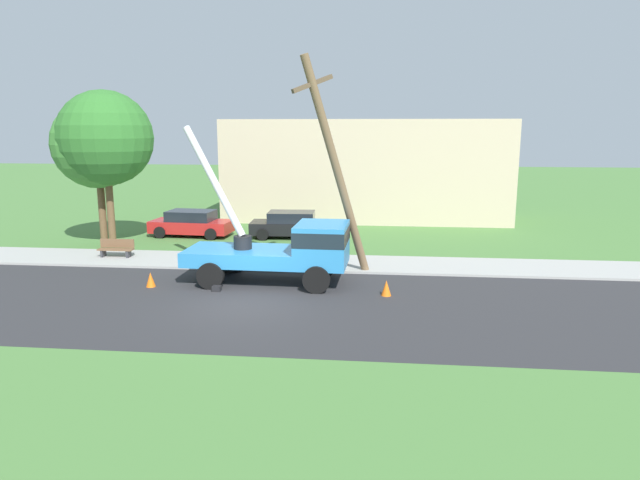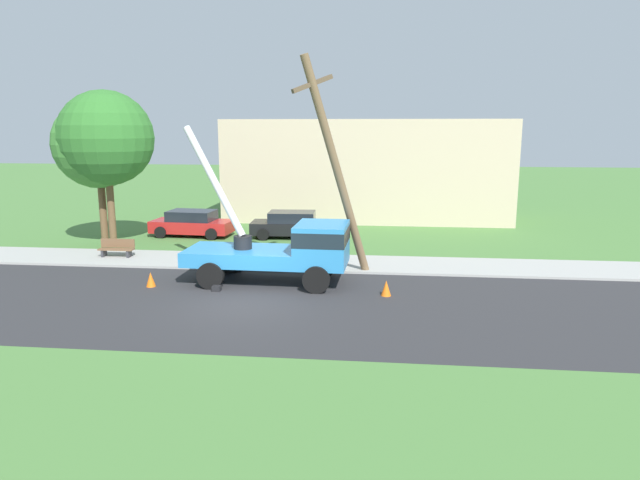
# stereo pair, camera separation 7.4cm
# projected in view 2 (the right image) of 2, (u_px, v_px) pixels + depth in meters

# --- Properties ---
(ground_plane) EXTENTS (120.00, 120.00, 0.00)m
(ground_plane) POSITION_uv_depth(u_px,v_px,m) (296.00, 237.00, 30.91)
(ground_plane) COLOR #477538
(road_asphalt) EXTENTS (80.00, 8.83, 0.01)m
(road_asphalt) POSITION_uv_depth(u_px,v_px,m) (244.00, 304.00, 19.21)
(road_asphalt) COLOR #2B2B2D
(road_asphalt) RESTS_ON ground
(sidewalk_strip) EXTENTS (80.00, 3.09, 0.10)m
(sidewalk_strip) POSITION_uv_depth(u_px,v_px,m) (276.00, 262.00, 25.01)
(sidewalk_strip) COLOR #9E9E99
(sidewalk_strip) RESTS_ON ground
(utility_truck) EXTENTS (6.76, 3.21, 5.98)m
(utility_truck) POSITION_uv_depth(u_px,v_px,m) (288.00, 247.00, 21.55)
(utility_truck) COLOR #2D84C6
(utility_truck) RESTS_ON ground
(leaning_utility_pole) EXTENTS (2.96, 2.55, 8.59)m
(leaning_utility_pole) POSITION_uv_depth(u_px,v_px,m) (336.00, 167.00, 21.82)
(leaning_utility_pole) COLOR brown
(leaning_utility_pole) RESTS_ON ground
(traffic_cone_ahead) EXTENTS (0.36, 0.36, 0.56)m
(traffic_cone_ahead) POSITION_uv_depth(u_px,v_px,m) (386.00, 288.00, 20.09)
(traffic_cone_ahead) COLOR orange
(traffic_cone_ahead) RESTS_ON ground
(traffic_cone_behind) EXTENTS (0.36, 0.36, 0.56)m
(traffic_cone_behind) POSITION_uv_depth(u_px,v_px,m) (151.00, 279.00, 21.25)
(traffic_cone_behind) COLOR orange
(traffic_cone_behind) RESTS_ON ground
(parked_sedan_red) EXTENTS (4.52, 2.22, 1.42)m
(parked_sedan_red) POSITION_uv_depth(u_px,v_px,m) (192.00, 223.00, 31.14)
(parked_sedan_red) COLOR #B21E1E
(parked_sedan_red) RESTS_ON ground
(parked_sedan_black) EXTENTS (4.48, 2.15, 1.42)m
(parked_sedan_black) POSITION_uv_depth(u_px,v_px,m) (292.00, 225.00, 30.71)
(parked_sedan_black) COLOR black
(parked_sedan_black) RESTS_ON ground
(park_bench) EXTENTS (1.60, 0.45, 0.90)m
(park_bench) POSITION_uv_depth(u_px,v_px,m) (117.00, 249.00, 25.77)
(park_bench) COLOR brown
(park_bench) RESTS_ON ground
(roadside_tree_near) EXTENTS (4.35, 4.35, 7.27)m
(roadside_tree_near) POSITION_uv_depth(u_px,v_px,m) (98.00, 145.00, 27.83)
(roadside_tree_near) COLOR brown
(roadside_tree_near) RESTS_ON ground
(roadside_tree_far) EXTENTS (4.61, 4.61, 7.70)m
(roadside_tree_far) POSITION_uv_depth(u_px,v_px,m) (106.00, 138.00, 27.47)
(roadside_tree_far) COLOR brown
(roadside_tree_far) RESTS_ON ground
(lowrise_building_backdrop) EXTENTS (18.00, 6.00, 6.40)m
(lowrise_building_backdrop) POSITION_uv_depth(u_px,v_px,m) (366.00, 170.00, 36.89)
(lowrise_building_backdrop) COLOR #C6B293
(lowrise_building_backdrop) RESTS_ON ground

